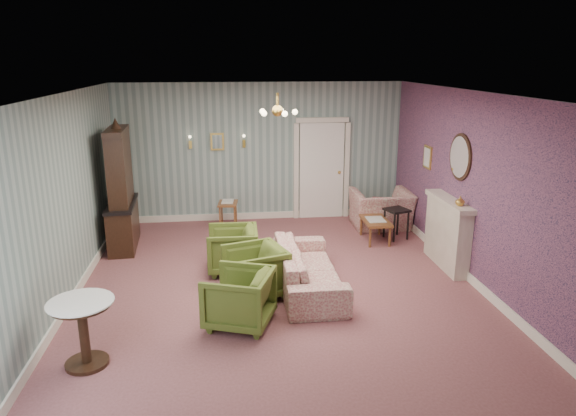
{
  "coord_description": "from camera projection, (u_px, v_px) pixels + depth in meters",
  "views": [
    {
      "loc": [
        -0.77,
        -7.53,
        3.37
      ],
      "look_at": [
        0.2,
        0.4,
        1.1
      ],
      "focal_mm": 33.01,
      "sensor_mm": 36.0,
      "label": 1
    }
  ],
  "objects": [
    {
      "name": "floor",
      "position": [
        278.0,
        284.0,
        8.2
      ],
      "size": [
        7.0,
        7.0,
        0.0
      ],
      "primitive_type": "plane",
      "color": "#874E51",
      "rests_on": "ground"
    },
    {
      "name": "ceiling",
      "position": [
        277.0,
        93.0,
        7.41
      ],
      "size": [
        7.0,
        7.0,
        0.0
      ],
      "primitive_type": "plane",
      "rotation": [
        3.14,
        0.0,
        0.0
      ],
      "color": "white",
      "rests_on": "ground"
    },
    {
      "name": "wall_back",
      "position": [
        261.0,
        152.0,
        11.14
      ],
      "size": [
        6.0,
        0.0,
        6.0
      ],
      "primitive_type": "plane",
      "rotation": [
        1.57,
        0.0,
        0.0
      ],
      "color": "slate",
      "rests_on": "ground"
    },
    {
      "name": "wall_front",
      "position": [
        321.0,
        294.0,
        4.46
      ],
      "size": [
        6.0,
        0.0,
        6.0
      ],
      "primitive_type": "plane",
      "rotation": [
        -1.57,
        0.0,
        0.0
      ],
      "color": "slate",
      "rests_on": "ground"
    },
    {
      "name": "wall_left",
      "position": [
        66.0,
        199.0,
        7.45
      ],
      "size": [
        0.0,
        7.0,
        7.0
      ],
      "primitive_type": "plane",
      "rotation": [
        1.57,
        0.0,
        1.57
      ],
      "color": "slate",
      "rests_on": "ground"
    },
    {
      "name": "wall_right",
      "position": [
        471.0,
        187.0,
        8.15
      ],
      "size": [
        0.0,
        7.0,
        7.0
      ],
      "primitive_type": "plane",
      "rotation": [
        1.57,
        0.0,
        -1.57
      ],
      "color": "slate",
      "rests_on": "ground"
    },
    {
      "name": "wall_right_floral",
      "position": [
        470.0,
        187.0,
        8.15
      ],
      "size": [
        0.0,
        7.0,
        7.0
      ],
      "primitive_type": "plane",
      "rotation": [
        1.57,
        0.0,
        -1.57
      ],
      "color": "#AC5672",
      "rests_on": "ground"
    },
    {
      "name": "door",
      "position": [
        321.0,
        169.0,
        11.36
      ],
      "size": [
        1.12,
        0.12,
        2.16
      ],
      "primitive_type": null,
      "color": "white",
      "rests_on": "floor"
    },
    {
      "name": "olive_chair_a",
      "position": [
        239.0,
        296.0,
        6.84
      ],
      "size": [
        0.98,
        1.01,
        0.82
      ],
      "primitive_type": "imported",
      "rotation": [
        0.0,
        0.0,
        -1.92
      ],
      "color": "#516222",
      "rests_on": "floor"
    },
    {
      "name": "olive_chair_b",
      "position": [
        255.0,
        269.0,
        7.69
      ],
      "size": [
        0.96,
        0.99,
        0.82
      ],
      "primitive_type": "imported",
      "rotation": [
        0.0,
        0.0,
        -1.26
      ],
      "color": "#516222",
      "rests_on": "floor"
    },
    {
      "name": "olive_chair_c",
      "position": [
        232.0,
        247.0,
        8.59
      ],
      "size": [
        0.76,
        0.81,
        0.82
      ],
      "primitive_type": "imported",
      "rotation": [
        0.0,
        0.0,
        -1.6
      ],
      "color": "#516222",
      "rests_on": "floor"
    },
    {
      "name": "sofa_chintz",
      "position": [
        308.0,
        261.0,
        7.93
      ],
      "size": [
        0.66,
        2.21,
        0.86
      ],
      "primitive_type": "imported",
      "rotation": [
        0.0,
        0.0,
        1.57
      ],
      "color": "#983D46",
      "rests_on": "floor"
    },
    {
      "name": "wingback_chair",
      "position": [
        382.0,
        203.0,
        10.8
      ],
      "size": [
        1.17,
        0.77,
        1.02
      ],
      "primitive_type": "imported",
      "rotation": [
        0.0,
        0.0,
        3.13
      ],
      "color": "#983D46",
      "rests_on": "floor"
    },
    {
      "name": "dresser",
      "position": [
        120.0,
        186.0,
        9.51
      ],
      "size": [
        0.57,
        1.42,
        2.32
      ],
      "primitive_type": null,
      "rotation": [
        0.0,
        0.0,
        0.06
      ],
      "color": "black",
      "rests_on": "floor"
    },
    {
      "name": "fireplace",
      "position": [
        447.0,
        233.0,
        8.76
      ],
      "size": [
        0.3,
        1.4,
        1.16
      ],
      "primitive_type": null,
      "color": "beige",
      "rests_on": "floor"
    },
    {
      "name": "mantel_vase",
      "position": [
        460.0,
        201.0,
        8.19
      ],
      "size": [
        0.15,
        0.15,
        0.15
      ],
      "primitive_type": "imported",
      "color": "gold",
      "rests_on": "fireplace"
    },
    {
      "name": "oval_mirror",
      "position": [
        460.0,
        157.0,
        8.42
      ],
      "size": [
        0.04,
        0.76,
        0.84
      ],
      "primitive_type": null,
      "color": "white",
      "rests_on": "wall_right"
    },
    {
      "name": "framed_print",
      "position": [
        428.0,
        157.0,
        9.78
      ],
      "size": [
        0.04,
        0.34,
        0.42
      ],
      "primitive_type": null,
      "color": "gold",
      "rests_on": "wall_right"
    },
    {
      "name": "coffee_table",
      "position": [
        375.0,
        230.0,
        10.07
      ],
      "size": [
        0.48,
        0.84,
        0.42
      ],
      "primitive_type": null,
      "rotation": [
        0.0,
        0.0,
        -0.02
      ],
      "color": "brown",
      "rests_on": "floor"
    },
    {
      "name": "side_table_black",
      "position": [
        396.0,
        224.0,
        10.16
      ],
      "size": [
        0.5,
        0.5,
        0.6
      ],
      "primitive_type": null,
      "rotation": [
        0.0,
        0.0,
        0.32
      ],
      "color": "black",
      "rests_on": "floor"
    },
    {
      "name": "pedestal_table",
      "position": [
        84.0,
        333.0,
        5.93
      ],
      "size": [
        0.77,
        0.77,
        0.79
      ],
      "primitive_type": null,
      "rotation": [
        0.0,
        0.0,
        -0.06
      ],
      "color": "black",
      "rests_on": "floor"
    },
    {
      "name": "nesting_table",
      "position": [
        228.0,
        215.0,
        10.71
      ],
      "size": [
        0.42,
        0.51,
        0.62
      ],
      "primitive_type": null,
      "rotation": [
        0.0,
        0.0,
        -0.1
      ],
      "color": "brown",
      "rests_on": "floor"
    },
    {
      "name": "gilt_mirror_back",
      "position": [
        217.0,
        142.0,
        10.93
      ],
      "size": [
        0.28,
        0.06,
        0.36
      ],
      "primitive_type": null,
      "color": "gold",
      "rests_on": "wall_back"
    },
    {
      "name": "sconce_left",
      "position": [
        190.0,
        142.0,
        10.85
      ],
      "size": [
        0.16,
        0.12,
        0.3
      ],
      "primitive_type": null,
      "color": "gold",
      "rests_on": "wall_back"
    },
    {
      "name": "sconce_right",
      "position": [
        244.0,
        141.0,
        10.98
      ],
      "size": [
        0.16,
        0.12,
        0.3
      ],
      "primitive_type": null,
      "color": "gold",
      "rests_on": "wall_back"
    },
    {
      "name": "chandelier",
      "position": [
        277.0,
        112.0,
        7.48
      ],
      "size": [
        0.56,
        0.56,
        0.36
      ],
      "primitive_type": null,
      "color": "gold",
      "rests_on": "ceiling"
    },
    {
      "name": "burgundy_cushion",
      "position": [
        381.0,
        207.0,
        10.66
      ],
      "size": [
        0.41,
        0.28,
        0.39
      ],
      "primitive_type": "cube",
      "rotation": [
        0.17,
        0.0,
        -0.35
      ],
      "color": "maroon",
      "rests_on": "wingback_chair"
    }
  ]
}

